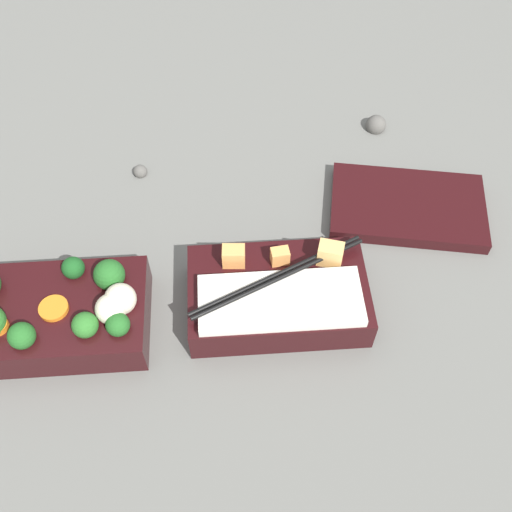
{
  "coord_description": "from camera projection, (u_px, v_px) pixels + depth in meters",
  "views": [
    {
      "loc": [
        0.08,
        -0.38,
        0.64
      ],
      "look_at": [
        0.11,
        0.04,
        0.05
      ],
      "focal_mm": 42.0,
      "sensor_mm": 36.0,
      "label": 1
    }
  ],
  "objects": [
    {
      "name": "bento_lid",
      "position": [
        407.0,
        207.0,
        0.83
      ],
      "size": [
        0.23,
        0.16,
        0.02
      ],
      "primitive_type": "cube",
      "rotation": [
        0.0,
        0.0,
        -0.19
      ],
      "color": "black",
      "rests_on": "ground_plane"
    },
    {
      "name": "bento_tray_rice",
      "position": [
        278.0,
        294.0,
        0.72
      ],
      "size": [
        0.21,
        0.13,
        0.08
      ],
      "color": "black",
      "rests_on": "ground_plane"
    },
    {
      "name": "pebble_0",
      "position": [
        376.0,
        125.0,
        0.92
      ],
      "size": [
        0.03,
        0.03,
        0.03
      ],
      "primitive_type": "sphere",
      "color": "#595651",
      "rests_on": "ground_plane"
    },
    {
      "name": "pebble_1",
      "position": [
        140.0,
        172.0,
        0.87
      ],
      "size": [
        0.02,
        0.02,
        0.02
      ],
      "primitive_type": "sphere",
      "color": "#595651",
      "rests_on": "ground_plane"
    },
    {
      "name": "bento_tray_vegetable",
      "position": [
        57.0,
        313.0,
        0.7
      ],
      "size": [
        0.21,
        0.13,
        0.08
      ],
      "color": "black",
      "rests_on": "ground_plane"
    },
    {
      "name": "ground_plane",
      "position": [
        166.0,
        312.0,
        0.74
      ],
      "size": [
        3.0,
        3.0,
        0.0
      ],
      "primitive_type": "plane",
      "color": "slate"
    }
  ]
}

